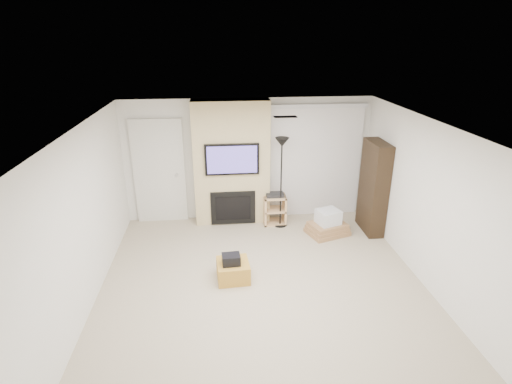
{
  "coord_description": "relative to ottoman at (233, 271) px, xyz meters",
  "views": [
    {
      "loc": [
        -0.64,
        -5.06,
        3.65
      ],
      "look_at": [
        0.0,
        1.2,
        1.15
      ],
      "focal_mm": 28.0,
      "sensor_mm": 36.0,
      "label": 1
    }
  ],
  "objects": [
    {
      "name": "floor_lamp",
      "position": [
        1.05,
        1.83,
        1.29
      ],
      "size": [
        0.27,
        0.27,
        1.83
      ],
      "color": "black",
      "rests_on": "floor"
    },
    {
      "name": "bookshelf",
      "position": [
        2.79,
        1.45,
        0.75
      ],
      "size": [
        0.3,
        0.8,
        1.8
      ],
      "color": "black",
      "rests_on": "floor"
    },
    {
      "name": "ottoman",
      "position": [
        0.0,
        0.0,
        0.0
      ],
      "size": [
        0.53,
        0.53,
        0.3
      ],
      "primitive_type": "cube",
      "rotation": [
        0.0,
        0.0,
        0.06
      ],
      "color": "#BC882F",
      "rests_on": "floor"
    },
    {
      "name": "av_stand",
      "position": [
        0.95,
        1.95,
        0.2
      ],
      "size": [
        0.45,
        0.38,
        0.66
      ],
      "color": "#E4B47B",
      "rests_on": "floor"
    },
    {
      "name": "wall_front",
      "position": [
        0.45,
        -3.13,
        1.1
      ],
      "size": [
        5.0,
        0.0,
        2.5
      ],
      "primitive_type": "cube",
      "rotation": [
        1.57,
        0.0,
        0.0
      ],
      "color": "white",
      "rests_on": "ground"
    },
    {
      "name": "wall_back",
      "position": [
        0.45,
        2.37,
        1.1
      ],
      "size": [
        5.0,
        0.0,
        2.5
      ],
      "primitive_type": "cube",
      "rotation": [
        1.57,
        0.0,
        0.0
      ],
      "color": "white",
      "rests_on": "ground"
    },
    {
      "name": "vertical_blinds",
      "position": [
        1.85,
        2.32,
        1.12
      ],
      "size": [
        1.98,
        0.1,
        2.37
      ],
      "color": "silver",
      "rests_on": "floor"
    },
    {
      "name": "entry_door",
      "position": [
        -1.35,
        2.34,
        0.9
      ],
      "size": [
        1.02,
        0.11,
        2.14
      ],
      "color": "silver",
      "rests_on": "floor"
    },
    {
      "name": "wall_right",
      "position": [
        2.95,
        -0.38,
        1.1
      ],
      "size": [
        0.0,
        5.5,
        2.5
      ],
      "primitive_type": "cube",
      "rotation": [
        1.57,
        0.0,
        1.57
      ],
      "color": "white",
      "rests_on": "ground"
    },
    {
      "name": "wall_left",
      "position": [
        -2.05,
        -0.38,
        1.1
      ],
      "size": [
        0.0,
        5.5,
        2.5
      ],
      "primitive_type": "cube",
      "rotation": [
        1.57,
        0.0,
        1.57
      ],
      "color": "white",
      "rests_on": "ground"
    },
    {
      "name": "hvac_vent",
      "position": [
        0.85,
        0.42,
        2.35
      ],
      "size": [
        0.35,
        0.18,
        0.01
      ],
      "primitive_type": "cube",
      "color": "silver",
      "rests_on": "ceiling"
    },
    {
      "name": "ceiling",
      "position": [
        0.45,
        -0.38,
        2.35
      ],
      "size": [
        5.0,
        5.5,
        0.0
      ],
      "primitive_type": "cube",
      "color": "white",
      "rests_on": "wall_back"
    },
    {
      "name": "black_bag",
      "position": [
        -0.03,
        -0.04,
        0.23
      ],
      "size": [
        0.29,
        0.24,
        0.16
      ],
      "primitive_type": "cube",
      "rotation": [
        0.0,
        0.0,
        0.06
      ],
      "color": "black",
      "rests_on": "ottoman"
    },
    {
      "name": "box_stack",
      "position": [
        1.91,
        1.36,
        0.04
      ],
      "size": [
        0.89,
        0.77,
        0.5
      ],
      "color": "#A5784C",
      "rests_on": "floor"
    },
    {
      "name": "fireplace_wall",
      "position": [
        0.1,
        2.16,
        1.09
      ],
      "size": [
        1.5,
        0.47,
        2.5
      ],
      "color": "#CEB981",
      "rests_on": "floor"
    },
    {
      "name": "floor",
      "position": [
        0.45,
        -0.38,
        -0.15
      ],
      "size": [
        5.0,
        5.5,
        0.0
      ],
      "primitive_type": "cube",
      "color": "#B7A78B",
      "rests_on": "ground"
    }
  ]
}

